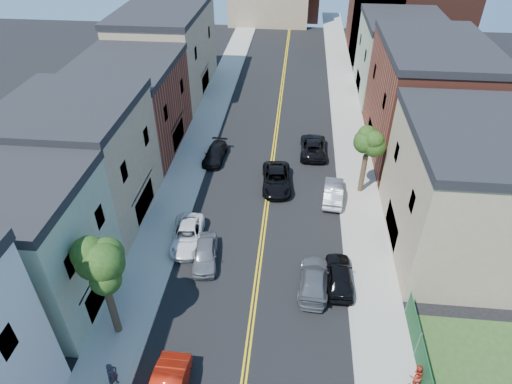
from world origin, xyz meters
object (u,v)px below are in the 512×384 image
(white_pickup, at_px, (187,235))
(grey_car_right, at_px, (314,279))
(dark_car_right_far, at_px, (313,146))
(pedestrian_left, at_px, (112,375))
(black_car_left, at_px, (215,154))
(grey_car_left, at_px, (205,254))
(black_suv_lane, at_px, (276,179))
(black_car_right, at_px, (339,275))
(silver_car_right, at_px, (333,192))
(pedestrian_right, at_px, (416,376))

(white_pickup, height_order, grey_car_right, grey_car_right)
(dark_car_right_far, height_order, pedestrian_left, pedestrian_left)
(white_pickup, distance_m, black_car_left, 11.75)
(grey_car_left, bearing_deg, black_suv_lane, 58.41)
(white_pickup, height_order, black_suv_lane, black_suv_lane)
(grey_car_right, xyz_separation_m, black_car_right, (1.70, 0.49, 0.05))
(grey_car_right, height_order, black_car_right, black_car_right)
(pedestrian_left, bearing_deg, dark_car_right_far, 1.18)
(grey_car_left, bearing_deg, dark_car_right_far, 57.04)
(silver_car_right, bearing_deg, grey_car_right, 85.42)
(black_car_left, height_order, grey_car_right, grey_car_right)
(grey_car_right, relative_size, black_suv_lane, 0.89)
(silver_car_right, bearing_deg, grey_car_left, 46.92)
(black_car_left, bearing_deg, black_suv_lane, -28.39)
(black_car_left, relative_size, pedestrian_right, 2.72)
(black_car_right, bearing_deg, dark_car_right_far, -85.44)
(black_car_right, xyz_separation_m, dark_car_right_far, (-1.65, 16.97, -0.01))
(pedestrian_left, relative_size, pedestrian_right, 1.09)
(white_pickup, distance_m, dark_car_right_far, 16.83)
(black_car_left, bearing_deg, dark_car_right_far, 17.16)
(black_car_left, relative_size, silver_car_right, 0.99)
(dark_car_right_far, xyz_separation_m, pedestrian_right, (5.25, -23.97, 0.23))
(silver_car_right, bearing_deg, black_car_left, -20.48)
(dark_car_right_far, xyz_separation_m, black_suv_lane, (-3.22, -6.08, 0.00))
(black_car_right, height_order, pedestrian_right, pedestrian_right)
(grey_car_left, distance_m, black_car_left, 13.69)
(white_pickup, distance_m, pedestrian_left, 11.67)
(grey_car_right, relative_size, dark_car_right_far, 0.90)
(black_car_left, distance_m, black_suv_lane, 7.23)
(silver_car_right, distance_m, dark_car_right_far, 7.68)
(pedestrian_right, bearing_deg, silver_car_right, -91.07)
(silver_car_right, bearing_deg, pedestrian_left, 60.80)
(grey_car_right, relative_size, pedestrian_right, 2.93)
(black_car_right, relative_size, pedestrian_left, 2.47)
(black_car_right, relative_size, black_suv_lane, 0.82)
(black_car_right, distance_m, pedestrian_left, 15.04)
(pedestrian_right, bearing_deg, grey_car_right, -64.25)
(silver_car_right, height_order, pedestrian_left, pedestrian_left)
(grey_car_left, xyz_separation_m, grey_car_right, (7.60, -1.64, -0.02))
(grey_car_right, height_order, dark_car_right_far, dark_car_right_far)
(black_car_left, height_order, silver_car_right, silver_car_right)
(grey_car_right, distance_m, pedestrian_right, 8.40)
(grey_car_left, xyz_separation_m, pedestrian_left, (-3.03, -9.76, 0.33))
(black_suv_lane, bearing_deg, white_pickup, -132.43)
(silver_car_right, distance_m, pedestrian_right, 16.86)
(pedestrian_right, bearing_deg, black_suv_lane, -78.07)
(grey_car_left, relative_size, grey_car_right, 0.88)
(dark_car_right_far, bearing_deg, black_car_right, 95.40)
(grey_car_right, distance_m, pedestrian_left, 13.38)
(grey_car_right, xyz_separation_m, pedestrian_left, (-10.63, -8.11, 0.34))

